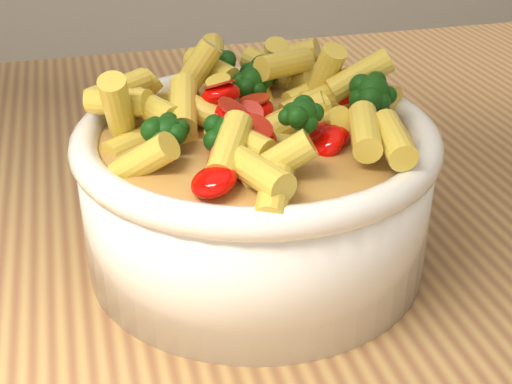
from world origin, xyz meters
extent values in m
cube|color=tan|center=(0.00, 0.00, 0.88)|extent=(1.20, 0.80, 0.04)
cylinder|color=tan|center=(0.55, 0.35, 0.43)|extent=(0.05, 0.05, 0.86)
cylinder|color=white|center=(0.00, -0.06, 0.94)|extent=(0.22, 0.22, 0.09)
ellipsoid|color=white|center=(0.00, -0.06, 0.92)|extent=(0.20, 0.20, 0.03)
torus|color=white|center=(0.00, -0.06, 0.99)|extent=(0.23, 0.23, 0.02)
ellipsoid|color=gold|center=(0.00, -0.06, 0.99)|extent=(0.19, 0.19, 0.02)
camera|label=1|loc=(-0.10, -0.45, 1.17)|focal=50.00mm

